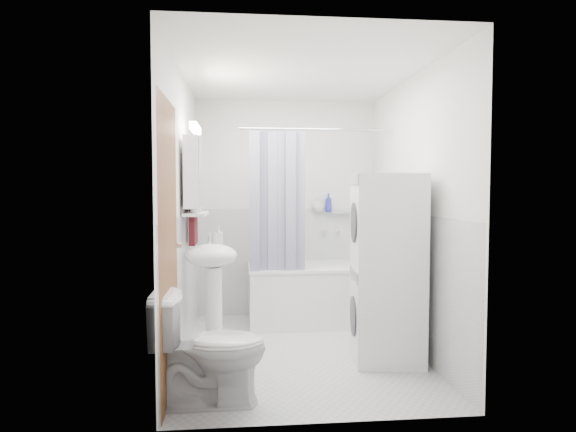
{
  "coord_description": "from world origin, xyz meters",
  "views": [
    {
      "loc": [
        -0.5,
        -4.09,
        1.4
      ],
      "look_at": [
        -0.09,
        0.15,
        1.17
      ],
      "focal_mm": 30.0,
      "sensor_mm": 36.0,
      "label": 1
    }
  ],
  "objects": [
    {
      "name": "washer_dryer",
      "position": [
        0.68,
        -0.28,
        0.77
      ],
      "size": [
        0.6,
        0.59,
        1.53
      ],
      "rotation": [
        0.0,
        0.0,
        -0.1
      ],
      "color": "white",
      "rests_on": "ground"
    },
    {
      "name": "medicine_cabinet",
      "position": [
        -0.9,
        0.1,
        1.57
      ],
      "size": [
        0.13,
        0.5,
        0.71
      ],
      "color": "white",
      "rests_on": "room_walls"
    },
    {
      "name": "toilet",
      "position": [
        -0.71,
        -0.97,
        0.37
      ],
      "size": [
        0.75,
        0.43,
        0.73
      ],
      "primitive_type": "imported",
      "rotation": [
        0.0,
        0.0,
        1.58
      ],
      "color": "white",
      "rests_on": "ground"
    },
    {
      "name": "tub_spout",
      "position": [
        0.57,
        1.25,
        0.93
      ],
      "size": [
        0.04,
        0.12,
        0.04
      ],
      "primitive_type": "cylinder",
      "rotation": [
        1.57,
        0.0,
        0.0
      ],
      "color": "silver",
      "rests_on": "room_walls"
    },
    {
      "name": "room_walls",
      "position": [
        0.0,
        0.0,
        1.49
      ],
      "size": [
        2.6,
        2.6,
        2.6
      ],
      "color": "white",
      "rests_on": "ground"
    },
    {
      "name": "curtain_rod",
      "position": [
        0.37,
        0.6,
        2.0
      ],
      "size": [
        1.79,
        0.02,
        0.02
      ],
      "primitive_type": "cylinder",
      "rotation": [
        0.0,
        1.57,
        0.0
      ],
      "color": "silver",
      "rests_on": "room_walls"
    },
    {
      "name": "shower_curtain",
      "position": [
        -0.15,
        0.6,
        1.25
      ],
      "size": [
        0.55,
        0.02,
        1.45
      ],
      "color": "#131343",
      "rests_on": "curtain_rod"
    },
    {
      "name": "shelf",
      "position": [
        -0.89,
        0.1,
        1.2
      ],
      "size": [
        0.18,
        0.54,
        0.02
      ],
      "primitive_type": "cube",
      "color": "silver",
      "rests_on": "room_walls"
    },
    {
      "name": "wainscot",
      "position": [
        0.0,
        0.29,
        0.6
      ],
      "size": [
        1.98,
        2.58,
        2.58
      ],
      "color": "white",
      "rests_on": "ground"
    },
    {
      "name": "door",
      "position": [
        -0.95,
        -0.55,
        1.0
      ],
      "size": [
        0.05,
        2.0,
        2.0
      ],
      "color": "brown",
      "rests_on": "ground"
    },
    {
      "name": "towel",
      "position": [
        -0.94,
        0.35,
        1.31
      ],
      "size": [
        0.07,
        0.32,
        0.78
      ],
      "color": "#4D1120",
      "rests_on": "room_walls"
    },
    {
      "name": "soap_pump",
      "position": [
        -0.71,
        0.25,
        0.95
      ],
      "size": [
        0.08,
        0.17,
        0.08
      ],
      "primitive_type": "imported",
      "color": "gray",
      "rests_on": "sink"
    },
    {
      "name": "shower_caddy",
      "position": [
        0.62,
        1.24,
        1.15
      ],
      "size": [
        0.22,
        0.06,
        0.02
      ],
      "primitive_type": "cube",
      "color": "silver",
      "rests_on": "room_walls"
    },
    {
      "name": "sink",
      "position": [
        -0.75,
        0.0,
        0.7
      ],
      "size": [
        0.44,
        0.37,
        1.04
      ],
      "color": "white",
      "rests_on": "ground"
    },
    {
      "name": "shelf_cup",
      "position": [
        -0.89,
        0.22,
        1.26
      ],
      "size": [
        0.1,
        0.09,
        0.1
      ],
      "primitive_type": "imported",
      "color": "gray",
      "rests_on": "shelf"
    },
    {
      "name": "floor",
      "position": [
        0.0,
        0.0,
        0.0
      ],
      "size": [
        2.6,
        2.6,
        0.0
      ],
      "primitive_type": "plane",
      "color": "silver",
      "rests_on": "ground"
    },
    {
      "name": "bathtub",
      "position": [
        0.37,
        0.92,
        0.34
      ],
      "size": [
        1.61,
        0.76,
        0.61
      ],
      "color": "white",
      "rests_on": "ground"
    },
    {
      "name": "shelf_bottle",
      "position": [
        -0.89,
        -0.05,
        1.25
      ],
      "size": [
        0.07,
        0.18,
        0.07
      ],
      "primitive_type": "imported",
      "color": "gray",
      "rests_on": "shelf"
    },
    {
      "name": "shampoo_a",
      "position": [
        0.35,
        1.24,
        1.23
      ],
      "size": [
        0.13,
        0.17,
        0.13
      ],
      "primitive_type": "imported",
      "color": "gray",
      "rests_on": "shower_caddy"
    },
    {
      "name": "shampoo_b",
      "position": [
        0.47,
        1.24,
        1.2
      ],
      "size": [
        0.08,
        0.21,
        0.08
      ],
      "primitive_type": "imported",
      "color": "#2930A4",
      "rests_on": "shower_caddy"
    }
  ]
}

